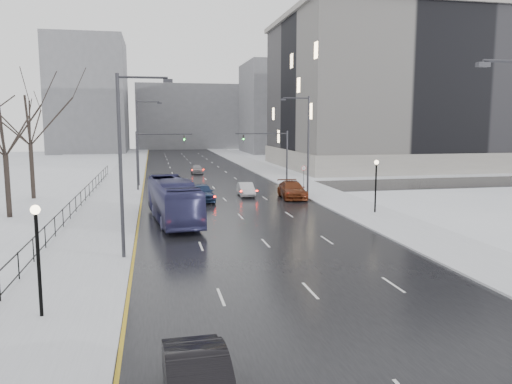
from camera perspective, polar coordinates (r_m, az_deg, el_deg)
road at (r=68.14m, az=-5.97°, el=1.66°), size 16.00×150.00×0.04m
cross_road at (r=56.30m, az=-4.75°, el=0.35°), size 130.00×10.00×0.04m
sidewalk_left at (r=67.92m, az=-14.82°, el=1.46°), size 5.00×150.00×0.16m
sidewalk_right at (r=69.95m, az=2.62°, el=1.90°), size 5.00×150.00×0.16m
park_strip at (r=69.11m, az=-22.71°, el=1.20°), size 14.00×150.00×0.12m
tree_park_d at (r=43.52m, az=-26.31°, el=-2.74°), size 8.75×8.75×12.50m
tree_park_e at (r=53.21m, az=-24.05°, el=-0.79°), size 9.45×9.45×13.50m
iron_fence at (r=38.50m, az=-20.95°, el=-2.36°), size 0.06×70.00×1.30m
streetlight_r_mid at (r=49.71m, az=5.75°, el=5.80°), size 2.95×0.25×10.00m
streetlight_l_near at (r=27.51m, az=-14.78°, el=3.87°), size 2.95×0.25×10.00m
streetlight_l_far at (r=59.45m, az=-13.17°, el=5.98°), size 2.95×0.25×10.00m
lamppost_l at (r=20.39m, az=-23.71°, el=-5.51°), size 0.36×0.36×4.28m
lamppost_r_mid at (r=41.62m, az=13.55°, el=1.52°), size 0.36×0.36×4.28m
mast_signal_right at (r=57.25m, az=2.52°, el=4.60°), size 6.10×0.33×6.50m
mast_signal_left at (r=55.51m, az=-12.35°, el=4.32°), size 6.10×0.33×6.50m
no_uturn_sign at (r=54.05m, az=5.48°, el=2.45°), size 0.60×0.06×2.70m
civic_building at (r=89.76m, az=16.27°, el=10.05°), size 41.00×31.00×24.80m
bldg_far_right at (r=127.27m, az=4.21°, el=9.54°), size 24.00×20.00×22.00m
bldg_far_left at (r=133.45m, az=-18.55°, el=10.37°), size 18.00×22.00×28.00m
bldg_far_center at (r=147.80m, az=-7.60°, el=8.50°), size 30.00×18.00×18.00m
bus at (r=38.14m, az=-9.43°, el=-0.92°), size 3.89×11.68×3.19m
sedan_center_near at (r=47.44m, az=-6.20°, el=-0.05°), size 2.27×5.06×1.69m
sedan_right_near at (r=50.68m, az=-1.17°, el=0.32°), size 1.51×4.11×1.34m
sedan_right_far at (r=49.27m, az=4.15°, el=0.25°), size 2.70×5.81×1.64m
sedan_center_far at (r=73.32m, az=-6.79°, el=2.64°), size 1.65×4.03×1.37m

